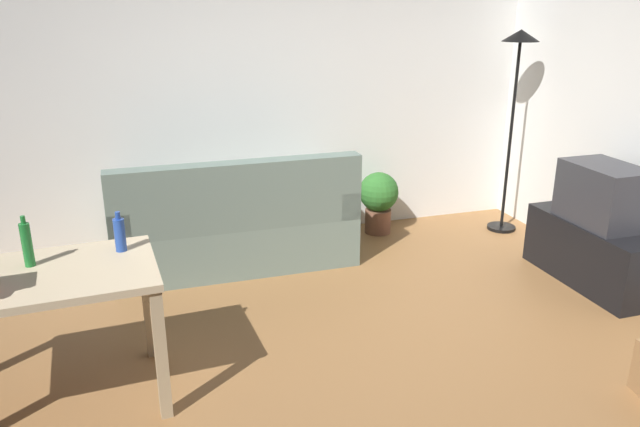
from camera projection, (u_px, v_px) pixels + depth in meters
ground_plane at (329, 360)px, 3.70m from camera, size 5.20×4.40×0.02m
wall_rear at (249, 86)px, 5.23m from camera, size 5.20×0.10×2.70m
couch at (235, 228)px, 4.94m from camera, size 1.90×0.84×0.92m
tv_stand at (594, 252)px, 4.63m from camera, size 0.44×1.10×0.48m
tv at (604, 194)px, 4.48m from camera, size 0.41×0.60×0.44m
torchiere_lamp at (517, 77)px, 5.33m from camera, size 0.32×0.32×1.81m
desk at (34, 295)px, 3.06m from camera, size 1.24×0.77×0.76m
potted_plant at (379, 198)px, 5.61m from camera, size 0.36×0.36×0.57m
bottle_green at (27, 244)px, 3.09m from camera, size 0.05×0.05×0.27m
bottle_blue at (120, 234)px, 3.29m from camera, size 0.06×0.06×0.22m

